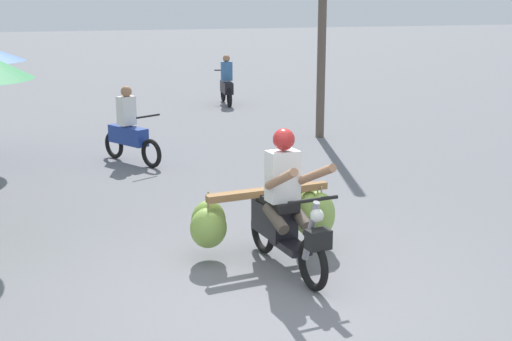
{
  "coord_description": "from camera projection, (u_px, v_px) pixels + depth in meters",
  "views": [
    {
      "loc": [
        -2.28,
        -6.15,
        2.93
      ],
      "look_at": [
        0.43,
        1.57,
        0.9
      ],
      "focal_mm": 48.91,
      "sensor_mm": 36.0,
      "label": 1
    }
  ],
  "objects": [
    {
      "name": "motorbike_distant_ahead_left",
      "position": [
        129.0,
        132.0,
        12.64
      ],
      "size": [
        0.88,
        1.47,
        1.4
      ],
      "color": "black",
      "rests_on": "ground"
    },
    {
      "name": "utility_pole",
      "position": [
        322.0,
        16.0,
        14.49
      ],
      "size": [
        0.18,
        0.18,
        5.12
      ],
      "primitive_type": "cylinder",
      "color": "brown",
      "rests_on": "ground"
    },
    {
      "name": "motorbike_main_loaded",
      "position": [
        278.0,
        213.0,
        7.97
      ],
      "size": [
        1.87,
        1.88,
        1.58
      ],
      "color": "black",
      "rests_on": "ground"
    },
    {
      "name": "motorbike_distant_ahead_right",
      "position": [
        226.0,
        85.0,
        19.49
      ],
      "size": [
        0.51,
        1.62,
        1.4
      ],
      "color": "black",
      "rests_on": "ground"
    },
    {
      "name": "ground_plane",
      "position": [
        267.0,
        295.0,
        7.07
      ],
      "size": [
        120.0,
        120.0,
        0.0
      ],
      "primitive_type": "plane",
      "color": "slate"
    }
  ]
}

